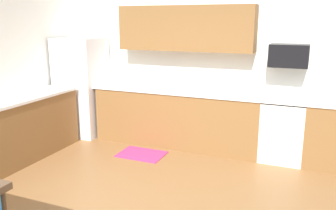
{
  "coord_description": "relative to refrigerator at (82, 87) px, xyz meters",
  "views": [
    {
      "loc": [
        1.63,
        -2.92,
        2.02
      ],
      "look_at": [
        0.0,
        1.0,
        1.0
      ],
      "focal_mm": 37.65,
      "sensor_mm": 36.0,
      "label": 1
    }
  ],
  "objects": [
    {
      "name": "wall_back",
      "position": [
        2.18,
        0.43,
        0.49
      ],
      "size": [
        5.8,
        0.1,
        2.7
      ],
      "primitive_type": "cube",
      "color": "white",
      "rests_on": "ground"
    },
    {
      "name": "cabinet_run_back",
      "position": [
        1.8,
        0.08,
        -0.41
      ],
      "size": [
        2.74,
        0.6,
        0.9
      ],
      "primitive_type": "cube",
      "color": "brown",
      "rests_on": "ground"
    },
    {
      "name": "cabinet_run_back_right",
      "position": [
        4.17,
        0.08,
        -0.41
      ],
      "size": [
        0.81,
        0.6,
        0.9
      ],
      "primitive_type": "cube",
      "color": "brown",
      "rests_on": "ground"
    },
    {
      "name": "cabinet_run_left",
      "position": [
        -0.12,
        -1.42,
        -0.41
      ],
      "size": [
        0.6,
        2.0,
        0.9
      ],
      "primitive_type": "cube",
      "color": "brown",
      "rests_on": "ground"
    },
    {
      "name": "countertop_back",
      "position": [
        2.18,
        0.08,
        0.06
      ],
      "size": [
        4.8,
        0.64,
        0.04
      ],
      "primitive_type": "cube",
      "color": "silver",
      "rests_on": "cabinet_run_back"
    },
    {
      "name": "countertop_left",
      "position": [
        -0.12,
        -1.42,
        0.06
      ],
      "size": [
        0.64,
        2.0,
        0.04
      ],
      "primitive_type": "cube",
      "color": "silver",
      "rests_on": "cabinet_run_left"
    },
    {
      "name": "upper_cabinets_back",
      "position": [
        1.88,
        0.21,
        1.04
      ],
      "size": [
        2.2,
        0.34,
        0.7
      ],
      "primitive_type": "cube",
      "color": "brown"
    },
    {
      "name": "refrigerator",
      "position": [
        0.0,
        0.0,
        0.0
      ],
      "size": [
        0.76,
        0.7,
        1.73
      ],
      "primitive_type": "cube",
      "color": "white",
      "rests_on": "ground"
    },
    {
      "name": "oven_range",
      "position": [
        3.47,
        0.08,
        -0.41
      ],
      "size": [
        0.6,
        0.6,
        0.91
      ],
      "color": "white",
      "rests_on": "ground"
    },
    {
      "name": "microwave",
      "position": [
        3.47,
        0.18,
        0.67
      ],
      "size": [
        0.54,
        0.36,
        0.32
      ],
      "primitive_type": "cube",
      "color": "black"
    },
    {
      "name": "sink_basin",
      "position": [
        1.47,
        0.08,
        0.02
      ],
      "size": [
        0.48,
        0.4,
        0.14
      ],
      "primitive_type": "cube",
      "color": "#A5A8AD",
      "rests_on": "countertop_back"
    },
    {
      "name": "sink_faucet",
      "position": [
        1.47,
        0.26,
        0.18
      ],
      "size": [
        0.02,
        0.02,
        0.24
      ],
      "primitive_type": "cylinder",
      "color": "#B2B5BA",
      "rests_on": "countertop_back"
    },
    {
      "name": "floor_mat",
      "position": [
        1.47,
        -0.57,
        -0.86
      ],
      "size": [
        0.7,
        0.5,
        0.01
      ],
      "primitive_type": "cube",
      "color": "#CC3372",
      "rests_on": "ground"
    }
  ]
}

